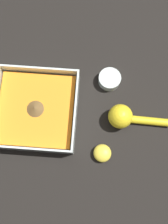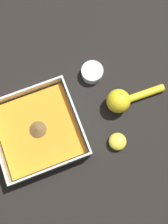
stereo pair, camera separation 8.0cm
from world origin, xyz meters
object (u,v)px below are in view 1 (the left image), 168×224
spice_bowl (109,79)px  lemon_squeezer (125,117)px  square_dish (36,110)px  lemon_half (102,153)px

spice_bowl → lemon_squeezer: (-0.12, -0.05, 0.02)m
spice_bowl → lemon_squeezer: size_ratio=0.36×
square_dish → lemon_squeezer: bearing=-90.8°
spice_bowl → lemon_squeezer: lemon_squeezer is taller
lemon_squeezer → square_dish: bearing=0.7°
lemon_squeezer → lemon_half: lemon_squeezer is taller
square_dish → spice_bowl: (0.12, -0.22, -0.01)m
square_dish → lemon_half: square_dish is taller
square_dish → lemon_squeezer: lemon_squeezer is taller
lemon_squeezer → spice_bowl: bearing=-66.2°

